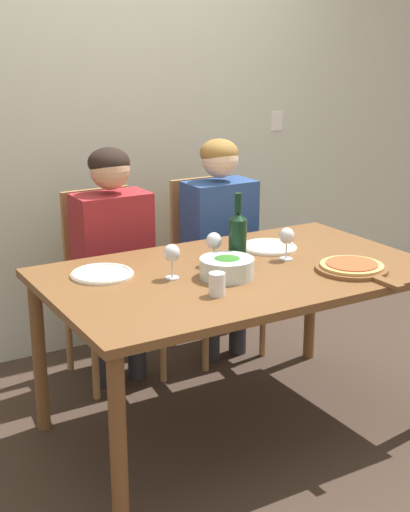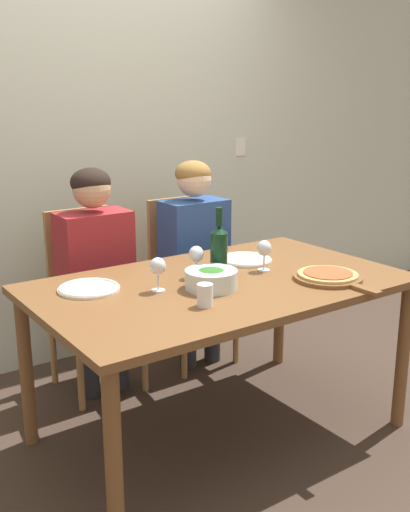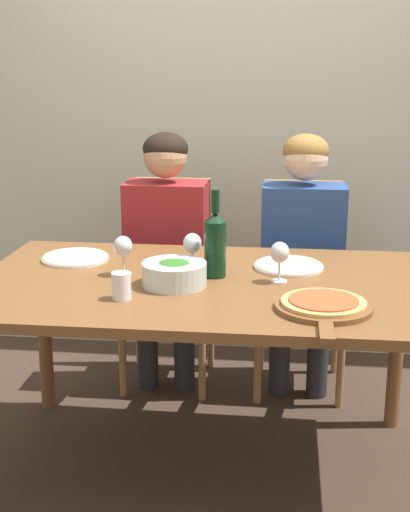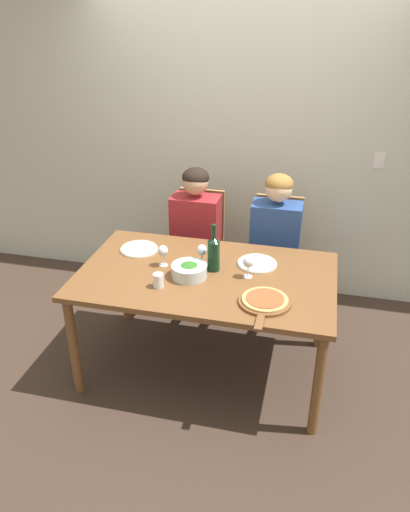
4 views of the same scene
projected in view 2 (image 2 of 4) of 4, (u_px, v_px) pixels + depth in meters
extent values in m
plane|color=#3D2D23|center=(219.00, 432.00, 2.93)|extent=(40.00, 40.00, 0.00)
cube|color=beige|center=(95.00, 138.00, 3.60)|extent=(10.00, 0.05, 2.70)
cube|color=white|center=(241.00, 147.00, 4.21)|extent=(0.08, 0.01, 0.12)
cube|color=brown|center=(220.00, 285.00, 2.74)|extent=(1.68, 1.01, 0.04)
cylinder|color=brown|center=(114.00, 465.00, 2.05)|extent=(0.06, 0.06, 0.74)
cylinder|color=brown|center=(403.00, 356.00, 2.92)|extent=(0.06, 0.06, 0.74)
cylinder|color=brown|center=(26.00, 371.00, 2.76)|extent=(0.06, 0.06, 0.74)
cylinder|color=brown|center=(280.00, 305.00, 3.62)|extent=(0.06, 0.06, 0.74)
cube|color=#9E7042|center=(96.00, 311.00, 3.29)|extent=(0.42, 0.42, 0.04)
cube|color=#9E7042|center=(79.00, 255.00, 3.37)|extent=(0.38, 0.03, 0.53)
cylinder|color=#9E7042|center=(80.00, 372.00, 3.09)|extent=(0.04, 0.04, 0.43)
cylinder|color=#9E7042|center=(145.00, 354.00, 3.30)|extent=(0.04, 0.04, 0.43)
cylinder|color=#9E7042|center=(53.00, 347.00, 3.39)|extent=(0.04, 0.04, 0.43)
cylinder|color=#9E7042|center=(113.00, 333.00, 3.61)|extent=(0.04, 0.04, 0.43)
cube|color=#9E7042|center=(193.00, 290.00, 3.64)|extent=(0.42, 0.42, 0.04)
cube|color=#9E7042|center=(175.00, 239.00, 3.73)|extent=(0.38, 0.03, 0.53)
cylinder|color=#9E7042|center=(184.00, 343.00, 3.45)|extent=(0.04, 0.04, 0.43)
cylinder|color=#9E7042|center=(236.00, 329.00, 3.66)|extent=(0.04, 0.04, 0.43)
cylinder|color=#9E7042|center=(151.00, 324.00, 3.75)|extent=(0.04, 0.04, 0.43)
cylinder|color=#9E7042|center=(201.00, 312.00, 3.96)|extent=(0.04, 0.04, 0.43)
cylinder|color=#28282D|center=(89.00, 357.00, 3.23)|extent=(0.10, 0.10, 0.47)
cylinder|color=#28282D|center=(119.00, 349.00, 3.33)|extent=(0.10, 0.10, 0.47)
cube|color=maroon|center=(95.00, 262.00, 3.20)|extent=(0.38, 0.22, 0.54)
cylinder|color=maroon|center=(81.00, 308.00, 2.93)|extent=(0.07, 0.31, 0.14)
cylinder|color=maroon|center=(151.00, 293.00, 3.15)|extent=(0.07, 0.31, 0.14)
sphere|color=tan|center=(92.00, 189.00, 3.10)|extent=(0.20, 0.20, 0.20)
ellipsoid|color=black|center=(91.00, 182.00, 3.10)|extent=(0.21, 0.21, 0.15)
cylinder|color=#28282D|center=(188.00, 331.00, 3.59)|extent=(0.10, 0.10, 0.47)
cylinder|color=#28282D|center=(212.00, 324.00, 3.69)|extent=(0.10, 0.10, 0.47)
cube|color=navy|center=(194.00, 245.00, 3.55)|extent=(0.38, 0.22, 0.54)
cylinder|color=navy|center=(189.00, 285.00, 3.29)|extent=(0.07, 0.31, 0.14)
cylinder|color=navy|center=(246.00, 273.00, 3.51)|extent=(0.07, 0.31, 0.14)
sphere|color=beige|center=(194.00, 180.00, 3.45)|extent=(0.20, 0.20, 0.20)
ellipsoid|color=olive|center=(193.00, 173.00, 3.45)|extent=(0.21, 0.21, 0.15)
cylinder|color=black|center=(219.00, 255.00, 2.78)|extent=(0.08, 0.08, 0.21)
cone|color=black|center=(219.00, 230.00, 2.74)|extent=(0.08, 0.08, 0.03)
cylinder|color=black|center=(219.00, 217.00, 2.73)|extent=(0.03, 0.03, 0.09)
cylinder|color=silver|center=(211.00, 279.00, 2.62)|extent=(0.23, 0.23, 0.08)
ellipsoid|color=#2D6B23|center=(211.00, 278.00, 2.62)|extent=(0.19, 0.19, 0.09)
cylinder|color=silver|center=(89.00, 289.00, 2.60)|extent=(0.27, 0.27, 0.01)
torus|color=silver|center=(89.00, 288.00, 2.60)|extent=(0.26, 0.26, 0.02)
cylinder|color=silver|center=(245.00, 260.00, 3.06)|extent=(0.27, 0.27, 0.01)
torus|color=silver|center=(245.00, 259.00, 3.06)|extent=(0.26, 0.26, 0.02)
cylinder|color=brown|center=(328.00, 278.00, 2.76)|extent=(0.32, 0.32, 0.02)
cube|color=brown|center=(367.00, 290.00, 2.58)|extent=(0.04, 0.14, 0.02)
cylinder|color=tan|center=(328.00, 274.00, 2.75)|extent=(0.28, 0.28, 0.01)
cylinder|color=#AD4C28|center=(328.00, 273.00, 2.75)|extent=(0.23, 0.23, 0.01)
cylinder|color=silver|center=(158.00, 290.00, 2.59)|extent=(0.06, 0.06, 0.01)
cylinder|color=silver|center=(158.00, 281.00, 2.58)|extent=(0.01, 0.01, 0.07)
ellipsoid|color=silver|center=(158.00, 266.00, 2.57)|extent=(0.07, 0.07, 0.08)
ellipsoid|color=maroon|center=(158.00, 269.00, 2.57)|extent=(0.06, 0.06, 0.03)
cylinder|color=silver|center=(264.00, 270.00, 2.90)|extent=(0.06, 0.06, 0.01)
cylinder|color=silver|center=(264.00, 262.00, 2.89)|extent=(0.01, 0.01, 0.07)
ellipsoid|color=silver|center=(264.00, 248.00, 2.87)|extent=(0.07, 0.07, 0.08)
ellipsoid|color=maroon|center=(264.00, 251.00, 2.87)|extent=(0.06, 0.06, 0.03)
cylinder|color=silver|center=(196.00, 277.00, 2.79)|extent=(0.06, 0.06, 0.01)
cylinder|color=silver|center=(196.00, 268.00, 2.78)|extent=(0.01, 0.01, 0.07)
ellipsoid|color=silver|center=(196.00, 254.00, 2.76)|extent=(0.07, 0.07, 0.08)
ellipsoid|color=maroon|center=(196.00, 257.00, 2.77)|extent=(0.06, 0.06, 0.03)
cylinder|color=silver|center=(205.00, 295.00, 2.40)|extent=(0.07, 0.07, 0.09)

